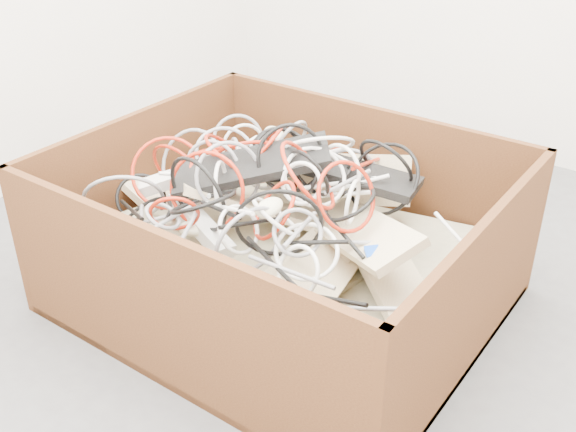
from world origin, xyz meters
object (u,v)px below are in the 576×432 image
Objects in this scene: power_strip_right at (200,225)px; cardboard_box at (280,263)px; vga_plug at (373,253)px; power_strip_left at (184,175)px.

cardboard_box is at bearing 71.48° from power_strip_right.
power_strip_right reaches higher than vga_plug.
power_strip_right is (0.19, -0.14, -0.06)m from power_strip_left.
power_strip_right is at bearing -116.84° from vga_plug.
cardboard_box reaches higher than vga_plug.
power_strip_left reaches higher than vga_plug.
power_strip_left is (-0.33, -0.06, 0.24)m from cardboard_box.
cardboard_box reaches higher than power_strip_right.
cardboard_box is 4.21× the size of power_strip_right.
power_strip_left is 0.98× the size of power_strip_right.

